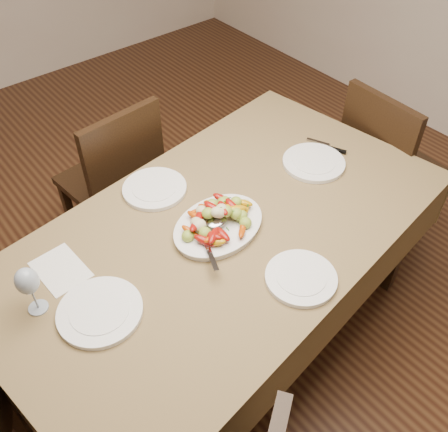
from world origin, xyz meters
TOP-DOWN VIEW (x-y plane):
  - floor at (0.00, 0.00)m, footprint 6.00×6.00m
  - dining_table at (0.16, -0.01)m, footprint 1.96×1.28m
  - chair_far at (0.10, 0.84)m, footprint 0.46×0.46m
  - chair_right at (1.31, -0.00)m, footprint 0.44×0.44m
  - serving_platter at (0.13, -0.00)m, footprint 0.41×0.32m
  - roasted_vegetables at (0.13, -0.00)m, footprint 0.33×0.25m
  - serving_spoon at (0.07, -0.05)m, footprint 0.28×0.17m
  - plate_left at (-0.41, -0.06)m, footprint 0.28×0.28m
  - plate_right at (0.71, 0.04)m, footprint 0.27×0.27m
  - plate_far at (0.07, 0.34)m, footprint 0.27×0.27m
  - plate_near at (0.20, -0.38)m, footprint 0.25×0.25m
  - wine_glass at (-0.56, 0.09)m, footprint 0.08×0.08m
  - menu_card at (-0.43, 0.20)m, footprint 0.16×0.22m
  - table_knife at (0.85, 0.08)m, footprint 0.10×0.19m

SIDE VIEW (x-z plane):
  - floor at x=0.00m, z-range 0.00..0.00m
  - dining_table at x=0.16m, z-range 0.00..0.76m
  - chair_far at x=0.10m, z-range 0.00..0.95m
  - chair_right at x=1.31m, z-range 0.00..0.95m
  - menu_card at x=-0.43m, z-range 0.76..0.76m
  - table_knife at x=0.85m, z-range 0.76..0.77m
  - plate_left at x=-0.41m, z-range 0.76..0.78m
  - plate_right at x=0.71m, z-range 0.76..0.78m
  - plate_far at x=0.07m, z-range 0.76..0.78m
  - plate_near at x=0.20m, z-range 0.76..0.78m
  - serving_platter at x=0.13m, z-range 0.76..0.78m
  - serving_spoon at x=0.07m, z-range 0.79..0.82m
  - roasted_vegetables at x=0.13m, z-range 0.78..0.87m
  - wine_glass at x=-0.56m, z-range 0.76..0.96m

